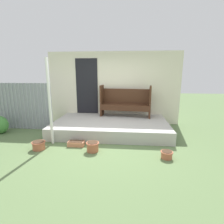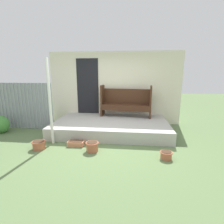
{
  "view_description": "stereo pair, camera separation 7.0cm",
  "coord_description": "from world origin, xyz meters",
  "views": [
    {
      "loc": [
        0.56,
        -4.34,
        1.88
      ],
      "look_at": [
        0.13,
        0.36,
        0.8
      ],
      "focal_mm": 28.0,
      "sensor_mm": 36.0,
      "label": 1
    },
    {
      "loc": [
        0.63,
        -4.33,
        1.88
      ],
      "look_at": [
        0.13,
        0.36,
        0.8
      ],
      "focal_mm": 28.0,
      "sensor_mm": 36.0,
      "label": 2
    }
  ],
  "objects": [
    {
      "name": "house_wall",
      "position": [
        -0.01,
        2.07,
        1.3
      ],
      "size": [
        4.78,
        0.08,
        2.6
      ],
      "color": "beige",
      "rests_on": "ground_plane"
    },
    {
      "name": "flower_pot_left",
      "position": [
        -1.63,
        -0.47,
        0.11
      ],
      "size": [
        0.34,
        0.34,
        0.21
      ],
      "color": "#B26042",
      "rests_on": "ground_plane"
    },
    {
      "name": "porch_slab",
      "position": [
        0.03,
        1.02,
        0.18
      ],
      "size": [
        3.58,
        2.04,
        0.35
      ],
      "color": "#B2AFA8",
      "rests_on": "ground_plane"
    },
    {
      "name": "fence_corrugated",
      "position": [
        -3.15,
        1.06,
        0.77
      ],
      "size": [
        2.46,
        0.05,
        1.54
      ],
      "color": "gray",
      "rests_on": "ground_plane"
    },
    {
      "name": "flower_pot_middle",
      "position": [
        -0.27,
        -0.46,
        0.13
      ],
      "size": [
        0.32,
        0.32,
        0.24
      ],
      "color": "#B26042",
      "rests_on": "ground_plane"
    },
    {
      "name": "flower_pot_right",
      "position": [
        1.45,
        -0.65,
        0.09
      ],
      "size": [
        0.28,
        0.28,
        0.17
      ],
      "color": "#B26042",
      "rests_on": "ground_plane"
    },
    {
      "name": "planter_box_rect",
      "position": [
        -0.76,
        -0.19,
        0.06
      ],
      "size": [
        0.42,
        0.2,
        0.13
      ],
      "color": "tan",
      "rests_on": "ground_plane"
    },
    {
      "name": "bench",
      "position": [
        0.48,
        1.71,
        0.9
      ],
      "size": [
        1.77,
        0.57,
        1.08
      ],
      "rotation": [
        0.0,
        0.0,
        -0.1
      ],
      "color": "#422616",
      "rests_on": "porch_slab"
    },
    {
      "name": "ground_plane",
      "position": [
        0.0,
        0.0,
        0.0
      ],
      "size": [
        24.0,
        24.0,
        0.0
      ],
      "primitive_type": "plane",
      "color": "#5B7547"
    },
    {
      "name": "support_post",
      "position": [
        -1.44,
        -0.07,
        1.12
      ],
      "size": [
        0.07,
        0.07,
        2.24
      ],
      "color": "white",
      "rests_on": "ground_plane"
    },
    {
      "name": "shrub_by_fence",
      "position": [
        -3.41,
        0.56,
        0.28
      ],
      "size": [
        0.49,
        0.44,
        0.55
      ],
      "color": "#478C3D",
      "rests_on": "ground_plane"
    }
  ]
}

